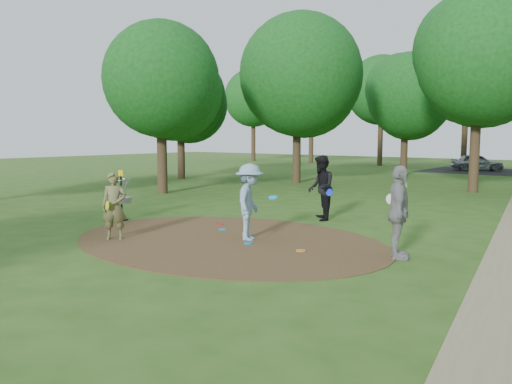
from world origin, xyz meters
The scene contains 13 objects.
ground centered at (0.00, 0.00, 0.00)m, with size 100.00×100.00×0.00m, color #2D5119.
dirt_clearing centered at (0.00, 0.00, 0.01)m, with size 8.40×8.40×0.02m, color #47301C.
player_observer_with_disc centered at (-2.26, -1.63, 0.84)m, with size 0.73×0.71×1.69m.
player_throwing_with_disc centered at (0.43, 0.38, 0.95)m, with size 1.41×1.42×1.91m.
player_walking_with_disc centered at (0.33, 4.03, 1.00)m, with size 1.18×1.23×1.99m.
player_waiting_with_disc centered at (4.07, 0.80, 0.99)m, with size 0.91×1.25×1.97m.
disc_ground_cyan centered at (-0.94, 0.92, 0.03)m, with size 0.22×0.22×0.02m, color #187FC2.
disc_ground_blue centered at (0.71, -0.03, 0.03)m, with size 0.22×0.22×0.02m, color #0B7CC3.
disc_ground_red centered at (-1.58, 1.54, 0.03)m, with size 0.22×0.22×0.02m, color red.
car_left centered at (-1.60, 30.42, 0.62)m, with size 1.47×3.65×1.24m, color #9A9BA1.
disc_ground_orange centered at (2.12, 0.08, 0.03)m, with size 0.22×0.22×0.02m, color orange.
disc_golf_basket centered at (-4.50, 0.30, 0.87)m, with size 0.63×0.63×1.54m.
tree_ring centered at (1.58, 9.67, 5.31)m, with size 37.15×45.44×9.18m.
Camera 1 is at (7.97, -9.18, 2.57)m, focal length 35.00 mm.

